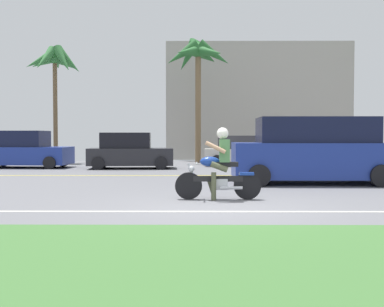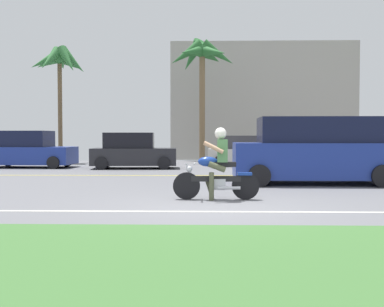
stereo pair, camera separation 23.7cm
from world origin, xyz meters
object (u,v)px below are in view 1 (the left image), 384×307
object	(u,v)px
suv_nearby	(313,151)
parked_car_1	(130,152)
parked_car_0	(24,151)
palm_tree_1	(198,59)
motorcyclist	(219,169)
palm_tree_2	(55,64)
parked_car_2	(246,152)

from	to	relation	value
suv_nearby	parked_car_1	size ratio (longest dim) A/B	1.30
parked_car_0	palm_tree_1	world-z (taller)	palm_tree_1
motorcyclist	palm_tree_2	bearing A→B (deg)	118.90
motorcyclist	parked_car_2	world-z (taller)	motorcyclist
parked_car_2	palm_tree_1	world-z (taller)	palm_tree_1
parked_car_2	palm_tree_2	distance (m)	11.52
suv_nearby	parked_car_1	distance (m)	9.30
motorcyclist	parked_car_0	world-z (taller)	parked_car_0
parked_car_0	parked_car_1	bearing A→B (deg)	-5.76
palm_tree_1	parked_car_1	bearing A→B (deg)	-123.89
motorcyclist	palm_tree_1	size ratio (longest dim) A/B	0.29
suv_nearby	parked_car_2	xyz separation A→B (m)	(-1.12, 8.42, -0.29)
suv_nearby	palm_tree_1	size ratio (longest dim) A/B	0.73
palm_tree_2	palm_tree_1	bearing A→B (deg)	-0.12
parked_car_0	palm_tree_1	bearing A→B (deg)	27.08
motorcyclist	parked_car_2	bearing A→B (deg)	80.82
parked_car_1	motorcyclist	bearing A→B (deg)	-71.19
palm_tree_2	parked_car_0	bearing A→B (deg)	-93.10
parked_car_1	palm_tree_2	size ratio (longest dim) A/B	0.61
parked_car_0	palm_tree_2	bearing A→B (deg)	86.90
motorcyclist	palm_tree_2	world-z (taller)	palm_tree_2
motorcyclist	palm_tree_2	distance (m)	17.61
parked_car_0	suv_nearby	bearing A→B (deg)	-31.66
parked_car_1	suv_nearby	bearing A→B (deg)	-45.15
suv_nearby	palm_tree_1	world-z (taller)	palm_tree_1
parked_car_2	palm_tree_1	distance (m)	6.15
parked_car_0	palm_tree_1	xyz separation A→B (m)	(8.04, 4.11, 4.87)
parked_car_1	palm_tree_1	xyz separation A→B (m)	(3.09, 4.61, 4.91)
suv_nearby	motorcyclist	bearing A→B (deg)	-130.10
parked_car_0	parked_car_1	size ratio (longest dim) A/B	1.08
motorcyclist	suv_nearby	bearing A→B (deg)	49.90
suv_nearby	parked_car_2	bearing A→B (deg)	97.59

